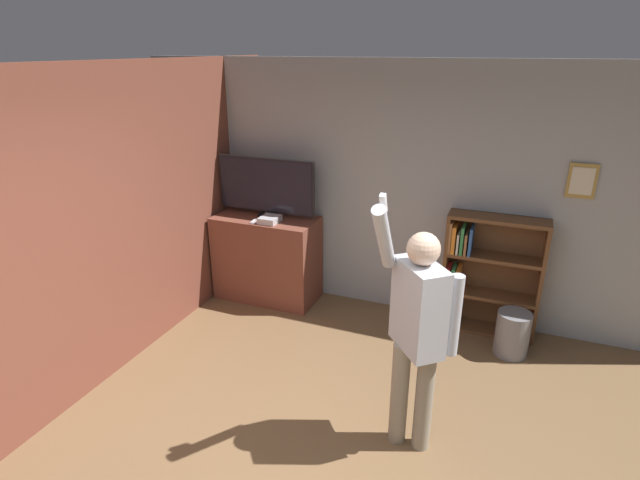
# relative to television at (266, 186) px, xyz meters

# --- Properties ---
(wall_back) EXTENTS (6.19, 0.09, 2.70)m
(wall_back) POSITION_rel_television_xyz_m (1.48, 0.31, 0.01)
(wall_back) COLOR #9EA3A8
(wall_back) RESTS_ON ground_plane
(wall_side_brick) EXTENTS (0.06, 4.58, 2.70)m
(wall_side_brick) POSITION_rel_television_xyz_m (-0.65, -1.21, 0.01)
(wall_side_brick) COLOR brown
(wall_side_brick) RESTS_ON ground_plane
(tv_ledge) EXTENTS (1.17, 0.57, 0.99)m
(tv_ledge) POSITION_rel_television_xyz_m (0.00, -0.04, -0.85)
(tv_ledge) COLOR brown
(tv_ledge) RESTS_ON ground_plane
(television) EXTENTS (1.15, 0.22, 0.67)m
(television) POSITION_rel_television_xyz_m (0.00, 0.00, 0.00)
(television) COLOR black
(television) RESTS_ON tv_ledge
(game_console) EXTENTS (0.20, 0.23, 0.07)m
(game_console) POSITION_rel_television_xyz_m (0.12, -0.17, -0.32)
(game_console) COLOR silver
(game_console) RESTS_ON tv_ledge
(remote_loose) EXTENTS (0.05, 0.14, 0.02)m
(remote_loose) POSITION_rel_television_xyz_m (-0.04, -0.24, -0.34)
(remote_loose) COLOR white
(remote_loose) RESTS_ON tv_ledge
(bookshelf) EXTENTS (0.95, 0.28, 1.26)m
(bookshelf) POSITION_rel_television_xyz_m (2.39, 0.13, -0.71)
(bookshelf) COLOR brown
(bookshelf) RESTS_ON ground_plane
(person) EXTENTS (0.56, 0.55, 1.98)m
(person) POSITION_rel_television_xyz_m (2.08, -1.77, -0.32)
(person) COLOR gray
(person) RESTS_ON ground_plane
(waste_bin) EXTENTS (0.32, 0.32, 0.44)m
(waste_bin) POSITION_rel_television_xyz_m (2.74, -0.24, -1.12)
(waste_bin) COLOR gray
(waste_bin) RESTS_ON ground_plane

